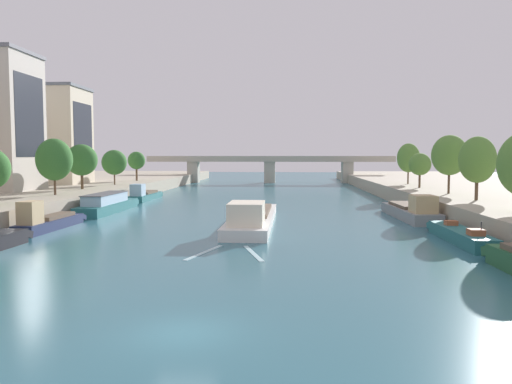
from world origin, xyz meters
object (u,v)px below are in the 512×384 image
tree_right_nearest (408,158)px  moored_boat_right_lone (460,235)px  tree_left_nearest (54,160)px  tree_right_end_of_row (450,155)px  moored_boat_left_end (108,204)px  moored_boat_left_far (48,221)px  moored_boat_left_near (145,195)px  moored_boat_right_near (411,211)px  tree_left_far (136,161)px  tree_right_distant (477,160)px  tree_right_past_mid (420,164)px  barge_midriver (252,217)px  tree_left_past_mid (82,160)px  bridge_far (270,166)px  tree_left_third (114,162)px

tree_right_nearest → moored_boat_right_lone: bearing=-98.3°
tree_left_nearest → tree_right_end_of_row: tree_right_end_of_row is taller
tree_right_nearest → moored_boat_left_end: bearing=-149.2°
moored_boat_left_far → moored_boat_left_near: bearing=89.6°
moored_boat_right_near → tree_left_far: bearing=137.5°
tree_right_distant → tree_right_past_mid: size_ratio=1.33×
tree_left_far → tree_right_end_of_row: size_ratio=0.75×
tree_right_past_mid → barge_midriver: bearing=-131.2°
tree_left_past_mid → bridge_far: tree_left_past_mid is taller
barge_midriver → tree_right_end_of_row: (24.24, 15.04, 6.28)m
moored_boat_left_end → tree_right_distant: size_ratio=2.26×
bridge_far → tree_right_distant: bearing=-71.9°
moored_boat_right_lone → tree_right_end_of_row: 25.42m
tree_left_past_mid → bridge_far: bearing=67.3°
moored_boat_right_lone → tree_left_past_mid: bearing=146.0°
moored_boat_left_end → tree_right_distant: tree_right_distant is taller
moored_boat_left_far → moored_boat_left_end: size_ratio=0.73×
barge_midriver → tree_right_past_mid: tree_right_past_mid is taller
barge_midriver → tree_left_past_mid: bearing=141.3°
tree_left_third → tree_right_distant: size_ratio=0.84×
moored_boat_left_far → tree_left_third: bearing=99.3°
tree_left_past_mid → moored_boat_left_far: bearing=-74.6°
moored_boat_left_far → tree_right_nearest: (43.64, 41.04, 5.84)m
tree_left_nearest → bridge_far: 75.77m
tree_right_past_mid → bridge_far: bearing=114.1°
tree_right_nearest → tree_left_past_mid: bearing=-162.6°
tree_left_nearest → tree_left_past_mid: size_ratio=1.07×
moored_boat_right_near → tree_right_nearest: tree_right_nearest is taller
tree_right_distant → bridge_far: tree_right_distant is taller
moored_boat_left_end → tree_left_far: size_ratio=2.78×
moored_boat_left_end → moored_boat_left_far: bearing=-91.4°
moored_boat_left_far → tree_right_distant: 44.88m
moored_boat_left_end → moored_boat_right_near: size_ratio=1.03×
barge_midriver → moored_boat_right_near: moored_boat_right_near is taller
tree_left_nearest → tree_right_nearest: (49.56, 26.73, 0.11)m
moored_boat_left_end → tree_right_past_mid: bearing=20.6°
moored_boat_left_far → tree_left_far: size_ratio=2.02×
moored_boat_left_near → moored_boat_right_lone: size_ratio=1.02×
barge_midriver → tree_left_third: size_ratio=4.09×
tree_left_third → tree_right_past_mid: size_ratio=1.11×
tree_left_nearest → tree_right_distant: 49.60m
moored_boat_left_near → bridge_far: size_ratio=0.19×
tree_left_far → tree_left_past_mid: bearing=-91.4°
moored_boat_left_end → tree_right_nearest: bearing=30.8°
tree_left_past_mid → tree_left_far: bearing=88.6°
moored_boat_left_near → tree_left_third: 9.03m
tree_right_end_of_row → tree_right_nearest: (0.09, 21.84, -0.44)m
tree_left_past_mid → tree_right_distant: size_ratio=0.94×
moored_boat_left_far → moored_boat_right_lone: 37.29m
moored_boat_left_end → tree_right_past_mid: 45.81m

